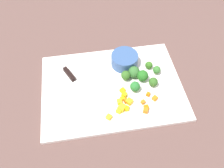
{
  "coord_description": "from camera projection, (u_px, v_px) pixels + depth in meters",
  "views": [
    {
      "loc": [
        -0.08,
        -0.48,
        0.67
      ],
      "look_at": [
        0.0,
        0.0,
        0.02
      ],
      "focal_mm": 37.18,
      "sensor_mm": 36.0,
      "label": 1
    }
  ],
  "objects": [
    {
      "name": "pepper_dice_8",
      "position": [
        120.0,
        102.0,
        0.77
      ],
      "size": [
        0.01,
        0.02,
        0.01
      ],
      "primitive_type": "cube",
      "rotation": [
        0.0,
        0.0,
        3.14
      ],
      "color": "yellow",
      "rests_on": "cutting_board"
    },
    {
      "name": "carrot_dice_2",
      "position": [
        146.0,
        107.0,
        0.76
      ],
      "size": [
        0.02,
        0.02,
        0.01
      ],
      "primitive_type": "cube",
      "rotation": [
        0.0,
        0.0,
        1.65
      ],
      "color": "orange",
      "rests_on": "cutting_board"
    },
    {
      "name": "ground_plane",
      "position": [
        112.0,
        88.0,
        0.83
      ],
      "size": [
        4.0,
        4.0,
        0.0
      ],
      "primitive_type": "plane",
      "color": "brown"
    },
    {
      "name": "pepper_dice_1",
      "position": [
        119.0,
        111.0,
        0.75
      ],
      "size": [
        0.02,
        0.02,
        0.01
      ],
      "primitive_type": "cube",
      "rotation": [
        0.0,
        0.0,
        2.45
      ],
      "color": "yellow",
      "rests_on": "cutting_board"
    },
    {
      "name": "carrot_dice_6",
      "position": [
        155.0,
        98.0,
        0.78
      ],
      "size": [
        0.02,
        0.02,
        0.01
      ],
      "primitive_type": "cube",
      "rotation": [
        0.0,
        0.0,
        0.63
      ],
      "color": "orange",
      "rests_on": "cutting_board"
    },
    {
      "name": "carrot_dice_1",
      "position": [
        143.0,
        102.0,
        0.77
      ],
      "size": [
        0.02,
        0.02,
        0.01
      ],
      "primitive_type": "cube",
      "rotation": [
        0.0,
        0.0,
        2.01
      ],
      "color": "orange",
      "rests_on": "cutting_board"
    },
    {
      "name": "broccoli_floret_3",
      "position": [
        126.0,
        75.0,
        0.82
      ],
      "size": [
        0.03,
        0.03,
        0.04
      ],
      "color": "#95B55B",
      "rests_on": "cutting_board"
    },
    {
      "name": "broccoli_floret_6",
      "position": [
        149.0,
        65.0,
        0.85
      ],
      "size": [
        0.03,
        0.03,
        0.03
      ],
      "color": "#83AE54",
      "rests_on": "cutting_board"
    },
    {
      "name": "carrot_dice_5",
      "position": [
        126.0,
        101.0,
        0.77
      ],
      "size": [
        0.02,
        0.02,
        0.01
      ],
      "primitive_type": "cube",
      "rotation": [
        0.0,
        0.0,
        0.36
      ],
      "color": "orange",
      "rests_on": "cutting_board"
    },
    {
      "name": "pepper_dice_2",
      "position": [
        124.0,
        95.0,
        0.78
      ],
      "size": [
        0.02,
        0.02,
        0.02
      ],
      "primitive_type": "cube",
      "rotation": [
        0.0,
        0.0,
        2.46
      ],
      "color": "yellow",
      "rests_on": "cutting_board"
    },
    {
      "name": "broccoli_floret_2",
      "position": [
        143.0,
        76.0,
        0.81
      ],
      "size": [
        0.04,
        0.04,
        0.04
      ],
      "color": "#94B769",
      "rests_on": "cutting_board"
    },
    {
      "name": "chef_knife",
      "position": [
        78.0,
        86.0,
        0.81
      ],
      "size": [
        0.15,
        0.26,
        0.02
      ],
      "rotation": [
        0.0,
        0.0,
        5.18
      ],
      "color": "silver",
      "rests_on": "cutting_board"
    },
    {
      "name": "broccoli_floret_4",
      "position": [
        157.0,
        70.0,
        0.84
      ],
      "size": [
        0.03,
        0.03,
        0.03
      ],
      "color": "#8FB35F",
      "rests_on": "cutting_board"
    },
    {
      "name": "pepper_dice_3",
      "position": [
        122.0,
        108.0,
        0.75
      ],
      "size": [
        0.03,
        0.03,
        0.02
      ],
      "primitive_type": "cube",
      "rotation": [
        0.0,
        0.0,
        2.38
      ],
      "color": "yellow",
      "rests_on": "cutting_board"
    },
    {
      "name": "carrot_dice_3",
      "position": [
        146.0,
        110.0,
        0.75
      ],
      "size": [
        0.02,
        0.02,
        0.02
      ],
      "primitive_type": "cube",
      "rotation": [
        0.0,
        0.0,
        2.71
      ],
      "color": "orange",
      "rests_on": "cutting_board"
    },
    {
      "name": "cutting_board",
      "position": [
        112.0,
        87.0,
        0.82
      ],
      "size": [
        0.49,
        0.35,
        0.01
      ],
      "primitive_type": "cube",
      "color": "white",
      "rests_on": "ground_plane"
    },
    {
      "name": "carrot_dice_0",
      "position": [
        127.0,
        108.0,
        0.76
      ],
      "size": [
        0.02,
        0.02,
        0.01
      ],
      "primitive_type": "cube",
      "rotation": [
        0.0,
        0.0,
        2.41
      ],
      "color": "orange",
      "rests_on": "cutting_board"
    },
    {
      "name": "prep_bowl",
      "position": [
        125.0,
        60.0,
        0.86
      ],
      "size": [
        0.1,
        0.1,
        0.05
      ],
      "primitive_type": "cylinder",
      "color": "#36578E",
      "rests_on": "cutting_board"
    },
    {
      "name": "broccoli_floret_5",
      "position": [
        135.0,
        87.0,
        0.79
      ],
      "size": [
        0.03,
        0.03,
        0.04
      ],
      "color": "#89C268",
      "rests_on": "cutting_board"
    },
    {
      "name": "pepper_dice_7",
      "position": [
        123.0,
        90.0,
        0.8
      ],
      "size": [
        0.02,
        0.02,
        0.01
      ],
      "primitive_type": "cube",
      "rotation": [
        0.0,
        0.0,
        0.5
      ],
      "color": "yellow",
      "rests_on": "cutting_board"
    },
    {
      "name": "pepper_dice_6",
      "position": [
        109.0,
        117.0,
        0.73
      ],
      "size": [
        0.02,
        0.02,
        0.01
      ],
      "primitive_type": "cube",
      "rotation": [
        0.0,
        0.0,
        0.8
      ],
      "color": "yellow",
      "rests_on": "cutting_board"
    },
    {
      "name": "carrot_dice_4",
      "position": [
        148.0,
        94.0,
        0.79
      ],
      "size": [
        0.02,
        0.02,
        0.01
      ],
      "primitive_type": "cube",
      "rotation": [
        0.0,
        0.0,
        2.51
      ],
      "color": "orange",
      "rests_on": "cutting_board"
    },
    {
      "name": "pepper_dice_0",
      "position": [
        129.0,
        102.0,
        0.77
      ],
      "size": [
        0.03,
        0.03,
        0.02
      ],
      "primitive_type": "cube",
      "rotation": [
        0.0,
        0.0,
        0.75
      ],
      "color": "yellow",
      "rests_on": "cutting_board"
    },
    {
      "name": "broccoli_floret_0",
      "position": [
        134.0,
        72.0,
        0.82
      ],
      "size": [
        0.04,
        0.04,
        0.04
      ],
      "color": "#94BC6D",
      "rests_on": "cutting_board"
    },
    {
      "name": "pepper_dice_5",
      "position": [
        127.0,
        109.0,
        0.75
      ],
      "size": [
        0.01,
        0.01,
        0.01
      ],
      "primitive_type": "cube",
      "rotation": [
        0.0,
        0.0,
        0.03
      ],
      "color": "yellow",
      "rests_on": "cutting_board"
    },
    {
      "name": "broccoli_floret_1",
      "position": [
        153.0,
        82.0,
        0.8
      ],
      "size": [
        0.03,
        0.03,
        0.04
      ],
      "color": "#8EAB54",
      "rests_on": "cutting_board"
    },
    {
      "name": "pepper_dice_4",
      "position": [
        122.0,
        98.0,
        0.78
      ],
      "size": [
        0.02,
        0.02,
        0.01
      ],
      "primitive_type": "cube",
      "rotation": [
        0.0,
        0.0,
        2.0
      ],
      "color": "yellow",
      "rests_on": "cutting_board"
    }
  ]
}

